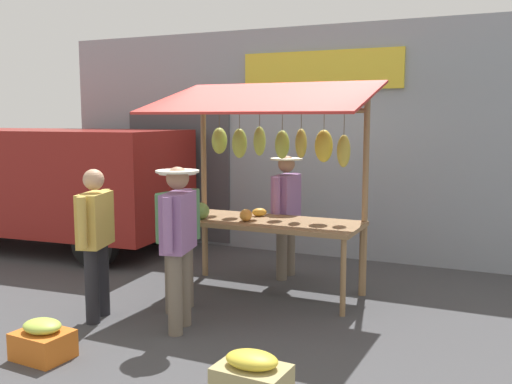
{
  "coord_description": "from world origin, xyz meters",
  "views": [
    {
      "loc": [
        -2.63,
        6.1,
        2.08
      ],
      "look_at": [
        0.0,
        0.3,
        1.25
      ],
      "focal_mm": 40.58,
      "sensor_mm": 36.0,
      "label": 1
    }
  ],
  "objects": [
    {
      "name": "market_stall",
      "position": [
        0.03,
        -0.06,
        1.56
      ],
      "size": [
        2.5,
        1.46,
        2.5
      ],
      "color": "olive",
      "rests_on": "ground"
    },
    {
      "name": "shopper_in_striped_shirt",
      "position": [
        1.24,
        1.52,
        0.89
      ],
      "size": [
        0.34,
        0.65,
        1.56
      ],
      "rotation": [
        0.0,
        0.0,
        -1.3
      ],
      "color": "#232328",
      "rests_on": "ground"
    },
    {
      "name": "produce_crate_near",
      "position": [
        -1.0,
        2.58,
        0.2
      ],
      "size": [
        0.53,
        0.38,
        0.44
      ],
      "color": "tan",
      "rests_on": "ground"
    },
    {
      "name": "ground_plane",
      "position": [
        0.0,
        0.0,
        0.0
      ],
      "size": [
        40.0,
        40.0,
        0.0
      ],
      "primitive_type": "plane",
      "color": "#424244"
    },
    {
      "name": "vendor_with_sunhat",
      "position": [
        0.05,
        -0.75,
        0.93
      ],
      "size": [
        0.41,
        0.69,
        1.59
      ],
      "rotation": [
        0.0,
        0.0,
        1.53
      ],
      "color": "#726656",
      "rests_on": "ground"
    },
    {
      "name": "shopper_with_ponytail",
      "position": [
        0.63,
        0.92,
        0.89
      ],
      "size": [
        0.4,
        0.66,
        1.53
      ],
      "rotation": [
        0.0,
        0.0,
        -1.73
      ],
      "color": "#726656",
      "rests_on": "ground"
    },
    {
      "name": "parked_van",
      "position": [
        4.33,
        -0.8,
        1.12
      ],
      "size": [
        4.53,
        2.18,
        1.88
      ],
      "rotation": [
        0.0,
        0.0,
        0.08
      ],
      "color": "maroon",
      "rests_on": "ground"
    },
    {
      "name": "street_backdrop",
      "position": [
        0.05,
        -2.2,
        1.7
      ],
      "size": [
        9.0,
        0.3,
        3.4
      ],
      "color": "#8C939E",
      "rests_on": "ground"
    },
    {
      "name": "shopper_with_shopping_bag",
      "position": [
        0.31,
        1.43,
        0.95
      ],
      "size": [
        0.42,
        0.68,
        1.61
      ],
      "rotation": [
        0.0,
        0.0,
        -1.34
      ],
      "color": "#726656",
      "rests_on": "ground"
    },
    {
      "name": "produce_crate_side",
      "position": [
        1.03,
        2.51,
        0.16
      ],
      "size": [
        0.49,
        0.4,
        0.35
      ],
      "color": "#D1661E",
      "rests_on": "ground"
    }
  ]
}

